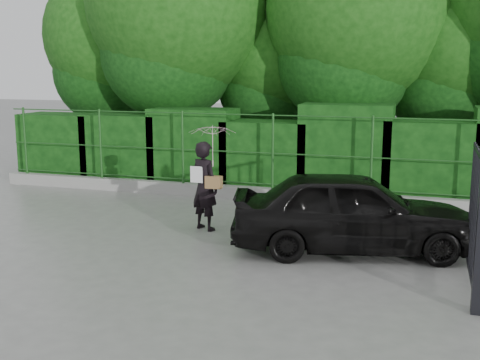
% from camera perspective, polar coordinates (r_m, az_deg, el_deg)
% --- Properties ---
extents(ground, '(80.00, 80.00, 0.00)m').
position_cam_1_polar(ground, '(10.46, -5.21, -7.03)').
color(ground, gray).
extents(kerb, '(14.00, 0.25, 0.30)m').
position_cam_1_polar(kerb, '(14.54, 1.55, -1.29)').
color(kerb, '#9E9E99').
rests_on(kerb, ground).
extents(fence, '(14.13, 0.06, 1.80)m').
position_cam_1_polar(fence, '(14.30, 2.43, 2.77)').
color(fence, '#1E4F1C').
rests_on(fence, kerb).
extents(hedge, '(14.20, 1.20, 2.29)m').
position_cam_1_polar(hedge, '(15.29, 3.37, 2.60)').
color(hedge, black).
rests_on(hedge, ground).
extents(trees, '(17.10, 6.15, 8.08)m').
position_cam_1_polar(trees, '(17.20, 8.48, 15.43)').
color(trees, black).
rests_on(trees, ground).
extents(gate, '(0.22, 2.33, 2.36)m').
position_cam_1_polar(gate, '(8.73, 21.77, -3.28)').
color(gate, black).
rests_on(gate, ground).
extents(woman, '(0.98, 0.92, 2.08)m').
position_cam_1_polar(woman, '(11.70, -2.94, 1.66)').
color(woman, black).
rests_on(woman, ground).
extents(car, '(4.45, 2.57, 1.42)m').
position_cam_1_polar(car, '(10.60, 10.62, -2.94)').
color(car, black).
rests_on(car, ground).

